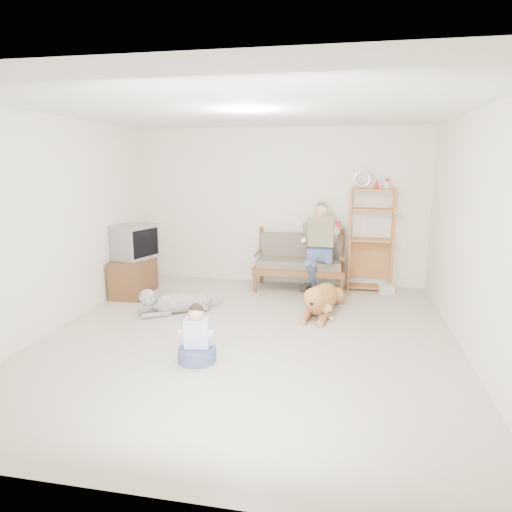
% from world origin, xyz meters
% --- Properties ---
extents(floor, '(5.50, 5.50, 0.00)m').
position_xyz_m(floor, '(0.00, 0.00, 0.00)').
color(floor, beige).
rests_on(floor, ground).
extents(ceiling, '(5.50, 5.50, 0.00)m').
position_xyz_m(ceiling, '(0.00, 0.00, 2.70)').
color(ceiling, white).
rests_on(ceiling, ground).
extents(wall_back, '(5.00, 0.00, 5.00)m').
position_xyz_m(wall_back, '(0.00, 2.75, 1.35)').
color(wall_back, silver).
rests_on(wall_back, ground).
extents(wall_front, '(5.00, 0.00, 5.00)m').
position_xyz_m(wall_front, '(0.00, -2.75, 1.35)').
color(wall_front, silver).
rests_on(wall_front, ground).
extents(wall_left, '(0.00, 5.50, 5.50)m').
position_xyz_m(wall_left, '(-2.50, 0.00, 1.35)').
color(wall_left, silver).
rests_on(wall_left, ground).
extents(wall_right, '(0.00, 5.50, 5.50)m').
position_xyz_m(wall_right, '(2.50, 0.00, 1.35)').
color(wall_right, silver).
rests_on(wall_right, ground).
extents(loveseat, '(1.51, 0.71, 0.95)m').
position_xyz_m(loveseat, '(0.39, 2.36, 0.49)').
color(loveseat, brown).
rests_on(loveseat, ground).
extents(man, '(0.56, 0.80, 1.30)m').
position_xyz_m(man, '(0.71, 2.14, 0.68)').
color(man, '#4A5E88').
rests_on(man, loveseat).
extents(etagere, '(0.75, 0.33, 1.99)m').
position_xyz_m(etagere, '(1.55, 2.55, 0.87)').
color(etagere, '#BA7B3A').
rests_on(etagere, ground).
extents(book_stack, '(0.26, 0.21, 0.15)m').
position_xyz_m(book_stack, '(1.83, 2.34, 0.07)').
color(book_stack, silver).
rests_on(book_stack, ground).
extents(tv_stand, '(0.56, 0.93, 0.60)m').
position_xyz_m(tv_stand, '(-2.23, 1.52, 0.30)').
color(tv_stand, brown).
rests_on(tv_stand, ground).
extents(crt_tv, '(0.70, 0.78, 0.54)m').
position_xyz_m(crt_tv, '(-2.19, 1.53, 0.87)').
color(crt_tv, gray).
rests_on(crt_tv, tv_stand).
extents(wall_outlet, '(0.12, 0.02, 0.08)m').
position_xyz_m(wall_outlet, '(-1.25, 2.73, 0.30)').
color(wall_outlet, silver).
rests_on(wall_outlet, ground).
extents(golden_retriever, '(0.56, 1.62, 0.49)m').
position_xyz_m(golden_retriever, '(0.82, 1.19, 0.20)').
color(golden_retriever, '#B17A3D').
rests_on(golden_retriever, ground).
extents(shaggy_dog, '(1.07, 0.89, 0.39)m').
position_xyz_m(shaggy_dog, '(-1.23, 0.76, 0.16)').
color(shaggy_dog, silver).
rests_on(shaggy_dog, ground).
extents(terrier, '(0.34, 0.55, 0.23)m').
position_xyz_m(terrier, '(0.86, 1.00, 0.09)').
color(terrier, white).
rests_on(terrier, ground).
extents(child, '(0.41, 0.41, 0.65)m').
position_xyz_m(child, '(-0.41, -0.72, 0.23)').
color(child, '#4A5E88').
rests_on(child, ground).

